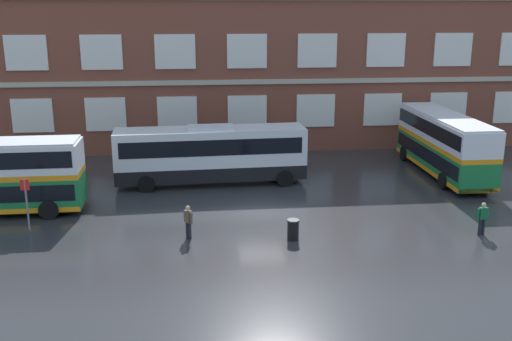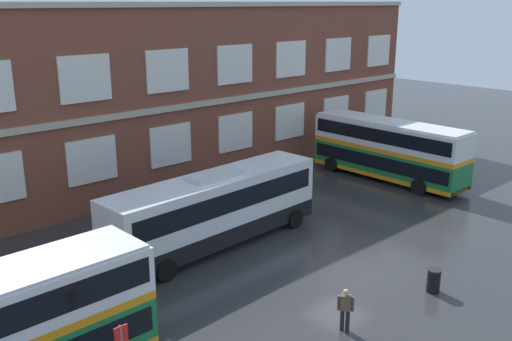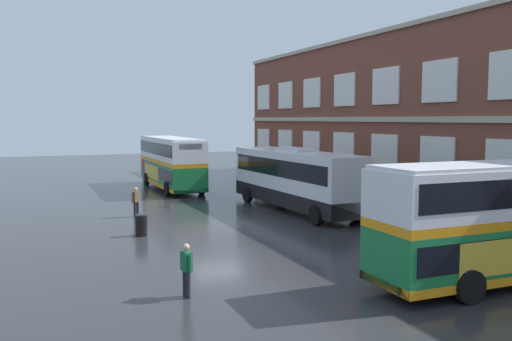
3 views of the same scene
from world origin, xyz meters
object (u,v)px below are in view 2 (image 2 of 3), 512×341
(second_passenger, at_px, (345,308))
(station_litter_bin, at_px, (434,280))
(touring_coach, at_px, (215,210))
(double_decker_middle, at_px, (388,149))

(second_passenger, relative_size, station_litter_bin, 1.65)
(touring_coach, xyz_separation_m, station_litter_bin, (3.70, -9.95, -1.39))
(touring_coach, relative_size, station_litter_bin, 11.76)
(double_decker_middle, bearing_deg, second_passenger, -149.67)
(touring_coach, relative_size, second_passenger, 7.12)
(second_passenger, height_order, station_litter_bin, second_passenger)
(second_passenger, bearing_deg, double_decker_middle, 30.33)
(double_decker_middle, xyz_separation_m, station_litter_bin, (-11.97, -10.64, -1.63))
(station_litter_bin, bearing_deg, touring_coach, 110.38)
(station_litter_bin, bearing_deg, second_passenger, 172.54)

